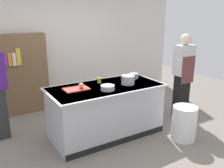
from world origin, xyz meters
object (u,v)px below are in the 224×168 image
mixing_bowl (108,88)px  juice_cup (99,80)px  sauce_pan (134,76)px  onion (81,85)px  person_chef (183,74)px  trash_bin (184,123)px  stock_pot (128,80)px  bookshelf (21,75)px

mixing_bowl → juice_cup: 0.44m
sauce_pan → mixing_bowl: size_ratio=1.07×
onion → person_chef: bearing=-4.8°
onion → sauce_pan: (1.15, 0.11, -0.02)m
juice_cup → trash_bin: bearing=-46.2°
stock_pot → mixing_bowl: bearing=-166.7°
mixing_bowl → person_chef: size_ratio=0.13×
onion → stock_pot: size_ratio=0.30×
stock_pot → mixing_bowl: (-0.48, -0.11, -0.04)m
trash_bin → person_chef: 1.19m
onion → mixing_bowl: (0.35, -0.27, -0.02)m
stock_pot → sauce_pan: 0.41m
stock_pot → bookshelf: 2.38m
mixing_bowl → bookshelf: (-0.96, 2.01, -0.09)m
stock_pot → bookshelf: bookshelf is taller
sauce_pan → juice_cup: size_ratio=2.46×
person_chef → bookshelf: size_ratio=1.01×
sauce_pan → person_chef: person_chef is taller
onion → stock_pot: (0.83, -0.15, 0.01)m
person_chef → bookshelf: (-2.79, 1.92, -0.06)m
trash_bin → person_chef: person_chef is taller
trash_bin → person_chef: (0.70, 0.74, 0.62)m
person_chef → sauce_pan: bearing=63.9°
stock_pot → person_chef: person_chef is taller
mixing_bowl → bookshelf: size_ratio=0.14×
onion → stock_pot: 0.84m
mixing_bowl → juice_cup: size_ratio=2.31×
sauce_pan → onion: bearing=-174.6°
person_chef → onion: bearing=74.9°
onion → sauce_pan: bearing=5.4°
juice_cup → bookshelf: bearing=123.5°
sauce_pan → person_chef: (1.03, -0.29, -0.04)m
sauce_pan → juice_cup: 0.72m
trash_bin → bookshelf: (-2.09, 2.66, 0.55)m
juice_cup → bookshelf: size_ratio=0.06×
stock_pot → sauce_pan: bearing=39.4°
person_chef → mixing_bowl: bearing=82.3°
sauce_pan → bookshelf: 2.40m
stock_pot → person_chef: bearing=-1.2°
mixing_bowl → trash_bin: (1.13, -0.66, -0.64)m
juice_cup → person_chef: size_ratio=0.06×
onion → person_chef: size_ratio=0.05×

